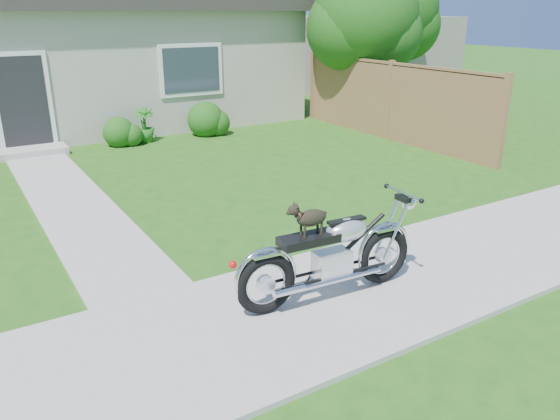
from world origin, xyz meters
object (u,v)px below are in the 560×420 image
at_px(motorcycle_with_dog, 332,254).
at_px(potted_plant_right, 144,125).
at_px(tree_near, 370,21).
at_px(tree_far, 394,14).
at_px(fence, 390,101).
at_px(house, 60,44).

bearing_deg(motorcycle_with_dog, potted_plant_right, 89.12).
bearing_deg(tree_near, tree_far, 35.35).
height_order(tree_far, potted_plant_right, tree_far).
xyz_separation_m(fence, tree_far, (3.25, 3.53, 1.98)).
distance_m(house, fence, 8.96).
bearing_deg(tree_far, potted_plant_right, -175.07).
bearing_deg(fence, tree_far, 47.43).
bearing_deg(house, tree_near, -32.26).
xyz_separation_m(fence, motorcycle_with_dog, (-6.04, -5.75, -0.39)).
distance_m(fence, tree_near, 2.65).
height_order(tree_near, tree_far, tree_far).
distance_m(tree_near, potted_plant_right, 6.56).
distance_m(tree_near, motorcycle_with_dog, 10.39).
bearing_deg(tree_far, fence, -132.57).
height_order(fence, tree_far, tree_far).
bearing_deg(potted_plant_right, motorcycle_with_dog, -95.13).
xyz_separation_m(house, motorcycle_with_dog, (0.26, -11.99, -1.61)).
relative_size(tree_near, motorcycle_with_dog, 1.93).
bearing_deg(potted_plant_right, fence, -27.97).
relative_size(tree_far, motorcycle_with_dog, 2.04).
height_order(tree_near, motorcycle_with_dog, tree_near).
bearing_deg(house, fence, -44.74).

